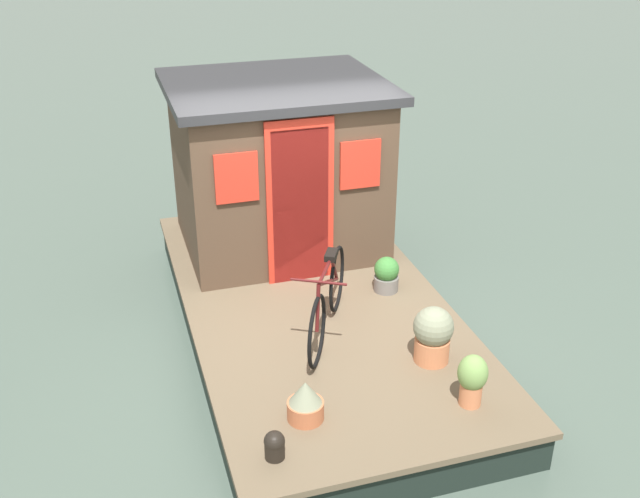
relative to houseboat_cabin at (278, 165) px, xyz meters
The scene contains 9 objects.
ground_plane 2.00m from the houseboat_cabin, behind, with size 60.00×60.00×0.00m, color #47564C.
houseboat_deck 1.86m from the houseboat_cabin, behind, with size 5.09×2.60×0.41m.
houseboat_cabin is the anchor object (origin of this frame).
bicycle 2.14m from the houseboat_cabin, behind, with size 1.46×0.83×0.81m.
potted_plant_fern 3.58m from the houseboat_cabin, 167.45° to the right, with size 0.25×0.25×0.47m.
potted_plant_ivy 2.93m from the houseboat_cabin, 165.41° to the right, with size 0.37×0.37×0.54m.
potted_plant_basil 3.36m from the houseboat_cabin, 169.34° to the left, with size 0.30×0.30×0.36m.
potted_plant_sage 1.82m from the houseboat_cabin, 151.03° to the right, with size 0.26×0.26×0.38m.
mooring_bollard 3.80m from the houseboat_cabin, 165.08° to the left, with size 0.16×0.16×0.24m.
Camera 1 is at (-6.46, 1.92, 4.42)m, focal length 42.46 mm.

